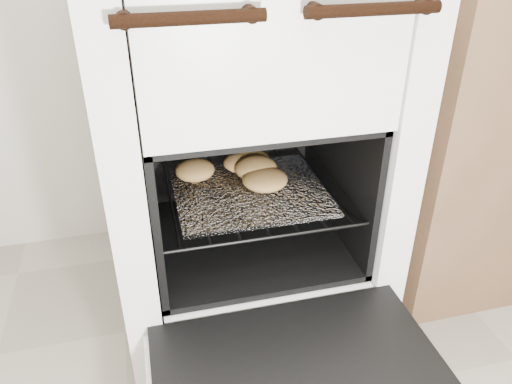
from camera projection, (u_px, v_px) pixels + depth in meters
stove at (241, 144)px, 1.30m from camera, size 0.66×0.74×1.02m
oven_rack at (248, 189)px, 1.29m from camera, size 0.48×0.46×0.01m
foil_sheet at (250, 191)px, 1.26m from camera, size 0.38×0.33×0.01m
baked_rolls at (243, 168)px, 1.31m from camera, size 0.31×0.25×0.06m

